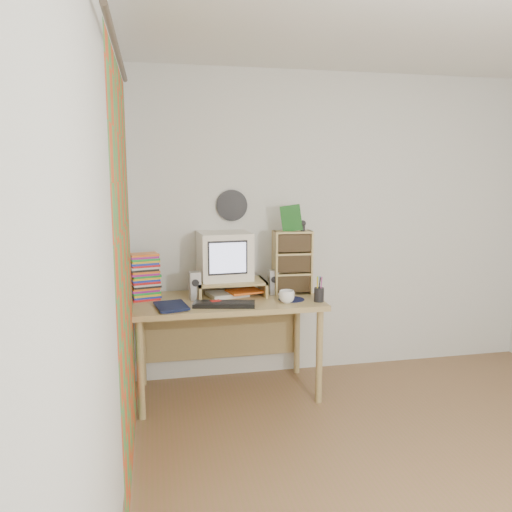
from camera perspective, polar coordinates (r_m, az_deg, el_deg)
name	(u,v)px	position (r m, az deg, el deg)	size (l,w,h in m)	color
floor	(450,483)	(3.19, 21.29, -23.01)	(3.50, 3.50, 0.00)	brown
back_wall	(340,225)	(4.30, 9.58, 3.49)	(3.50, 3.50, 0.00)	silver
left_wall	(109,272)	(2.28, -16.48, -1.78)	(3.50, 3.50, 0.00)	silver
curtain	(125,273)	(2.77, -14.76, -1.92)	(2.20, 2.20, 0.00)	#C5421B
wall_disc	(232,205)	(4.02, -2.77, 5.79)	(0.25, 0.25, 0.02)	black
desk	(226,314)	(3.86, -3.49, -6.64)	(1.40, 0.70, 0.75)	tan
monitor_riser	(231,284)	(3.85, -2.86, -3.18)	(0.52, 0.30, 0.12)	tan
crt_monitor	(225,256)	(3.85, -3.56, -0.02)	(0.38, 0.38, 0.36)	white
speaker_left	(195,286)	(3.74, -6.99, -3.41)	(0.08, 0.08, 0.21)	#ABABB0
speaker_right	(273,282)	(3.89, 1.96, -3.01)	(0.07, 0.07, 0.19)	#ABABB0
keyboard	(224,304)	(3.56, -3.66, -5.52)	(0.44, 0.15, 0.03)	black
dvd_stack	(145,281)	(3.81, -12.54, -2.77)	(0.20, 0.14, 0.28)	brown
cd_rack	(292,262)	(3.91, 4.19, -0.72)	(0.30, 0.16, 0.49)	tan
mug	(287,297)	(3.65, 3.53, -4.66)	(0.12, 0.12, 0.09)	white
diary	(157,306)	(3.54, -11.30, -5.60)	(0.25, 0.19, 0.05)	#0E1534
mousepad	(291,299)	(3.75, 4.07, -4.96)	(0.19, 0.19, 0.00)	black
pen_cup	(319,292)	(3.70, 7.22, -4.10)	(0.07, 0.07, 0.14)	black
papers	(234,293)	(3.87, -2.57, -4.25)	(0.29, 0.21, 0.04)	silver
red_box	(216,303)	(3.59, -4.63, -5.37)	(0.07, 0.04, 0.04)	red
game_box	(291,218)	(3.85, 4.04, 4.33)	(0.15, 0.03, 0.20)	#19591C
webcam	(303,226)	(3.87, 5.37, 3.47)	(0.05, 0.05, 0.08)	black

